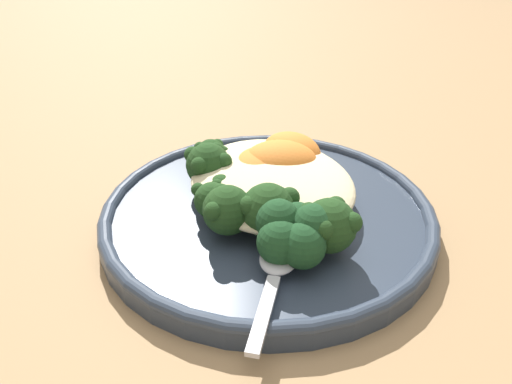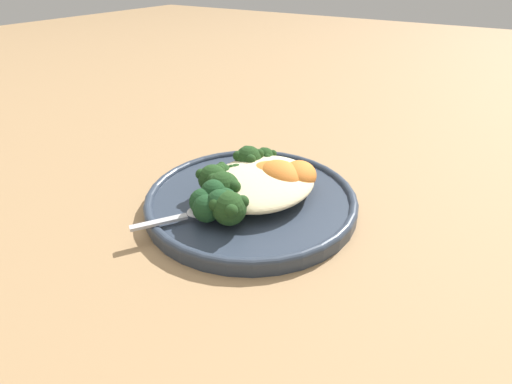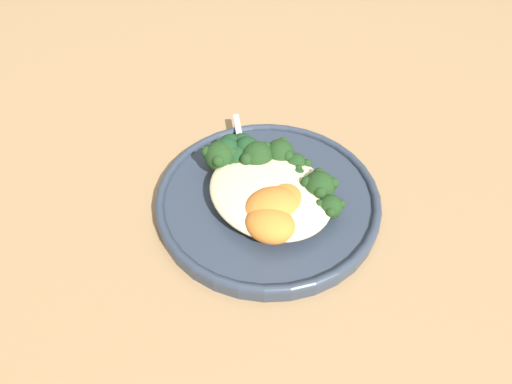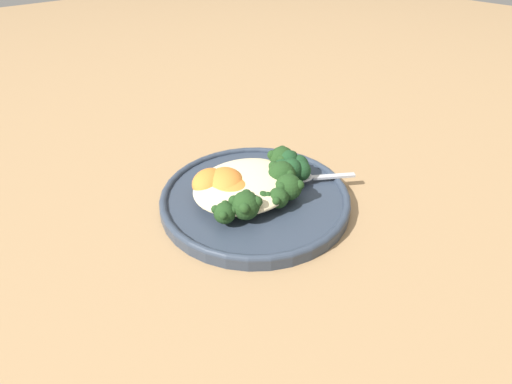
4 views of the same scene
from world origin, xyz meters
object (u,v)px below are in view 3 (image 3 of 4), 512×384
sweet_potato_chunk_3 (270,225)px  plate (265,195)px  sweet_potato_chunk_1 (286,204)px  quinoa_mound (270,192)px  sweet_potato_chunk_0 (272,207)px  broccoli_stalk_0 (308,203)px  broccoli_stalk_2 (288,182)px  broccoli_stalk_5 (256,161)px  broccoli_stalk_4 (276,161)px  sweet_potato_chunk_2 (283,203)px  kale_tuft (237,150)px  broccoli_stalk_6 (242,172)px  broccoli_stalk_3 (283,176)px  spoon (242,147)px  broccoli_stalk_7 (222,159)px  broccoli_stalk_1 (309,188)px

sweet_potato_chunk_3 → plate: bearing=-39.3°
sweet_potato_chunk_1 → quinoa_mound: bearing=-1.1°
sweet_potato_chunk_3 → sweet_potato_chunk_0: bearing=-49.2°
broccoli_stalk_0 → broccoli_stalk_2: size_ratio=1.31×
broccoli_stalk_5 → broccoli_stalk_4: bearing=-80.4°
sweet_potato_chunk_2 → kale_tuft: bearing=-10.4°
quinoa_mound → sweet_potato_chunk_0: bearing=141.4°
sweet_potato_chunk_3 → broccoli_stalk_2: bearing=-61.1°
broccoli_stalk_4 → sweet_potato_chunk_1: (-0.06, 0.04, -0.00)m
broccoli_stalk_6 → sweet_potato_chunk_2: (-0.08, 0.00, 0.00)m
plate → broccoli_stalk_0: size_ratio=2.77×
broccoli_stalk_5 → sweet_potato_chunk_2: (-0.07, 0.02, -0.00)m
broccoli_stalk_3 → broccoli_stalk_2: bearing=-96.1°
broccoli_stalk_3 → broccoli_stalk_4: bearing=72.5°
sweet_potato_chunk_0 → spoon: sweet_potato_chunk_0 is taller
broccoli_stalk_7 → sweet_potato_chunk_2: size_ratio=1.41×
broccoli_stalk_0 → broccoli_stalk_7: (0.12, 0.03, 0.01)m
plate → sweet_potato_chunk_0: size_ratio=4.20×
sweet_potato_chunk_1 → broccoli_stalk_1: bearing=-94.4°
kale_tuft → spoon: kale_tuft is taller
broccoli_stalk_1 → broccoli_stalk_6: broccoli_stalk_1 is taller
sweet_potato_chunk_1 → spoon: (0.13, -0.04, -0.01)m
broccoli_stalk_0 → sweet_potato_chunk_3: (0.00, 0.06, 0.00)m
broccoli_stalk_0 → kale_tuft: 0.13m
plate → broccoli_stalk_7: size_ratio=2.88×
broccoli_stalk_6 → broccoli_stalk_2: bearing=-131.9°
spoon → broccoli_stalk_2: bearing=-149.3°
broccoli_stalk_7 → kale_tuft: same height
quinoa_mound → broccoli_stalk_3: (0.01, -0.03, -0.00)m
broccoli_stalk_4 → broccoli_stalk_1: bearing=-115.6°
broccoli_stalk_2 → spoon: broccoli_stalk_2 is taller
broccoli_stalk_1 → broccoli_stalk_3: 0.04m
quinoa_mound → broccoli_stalk_4: bearing=-51.9°
broccoli_stalk_2 → kale_tuft: size_ratio=1.31×
kale_tuft → broccoli_stalk_7: bearing=93.8°
broccoli_stalk_7 → spoon: size_ratio=1.00×
broccoli_stalk_7 → sweet_potato_chunk_3: bearing=169.4°
quinoa_mound → sweet_potato_chunk_1: 0.03m
broccoli_stalk_6 → spoon: (0.05, -0.04, -0.01)m
broccoli_stalk_0 → sweet_potato_chunk_2: size_ratio=1.47×
broccoli_stalk_4 → broccoli_stalk_7: (0.05, 0.05, 0.00)m
broccoli_stalk_0 → sweet_potato_chunk_3: 0.06m
quinoa_mound → sweet_potato_chunk_1: bearing=178.9°
broccoli_stalk_0 → broccoli_stalk_2: bearing=135.6°
broccoli_stalk_3 → broccoli_stalk_6: 0.05m
sweet_potato_chunk_1 → kale_tuft: 0.11m
sweet_potato_chunk_3 → spoon: (0.14, -0.08, -0.01)m
broccoli_stalk_1 → sweet_potato_chunk_0: size_ratio=1.31×
broccoli_stalk_2 → broccoli_stalk_7: broccoli_stalk_7 is taller
sweet_potato_chunk_2 → kale_tuft: kale_tuft is taller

